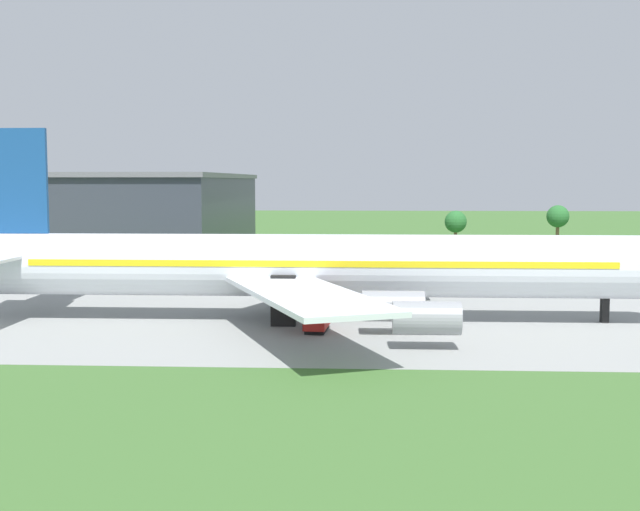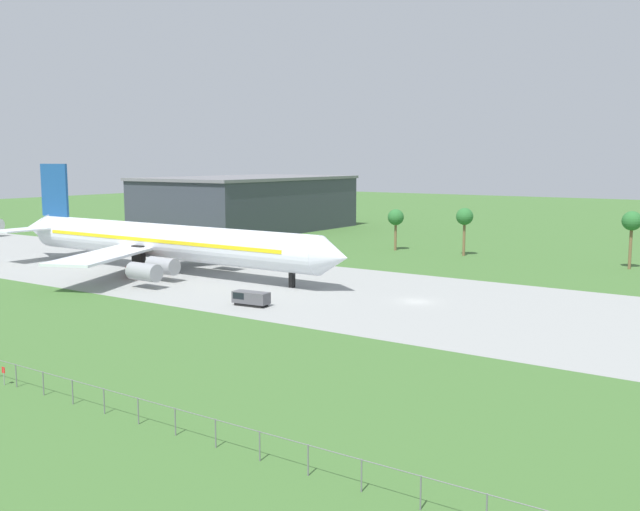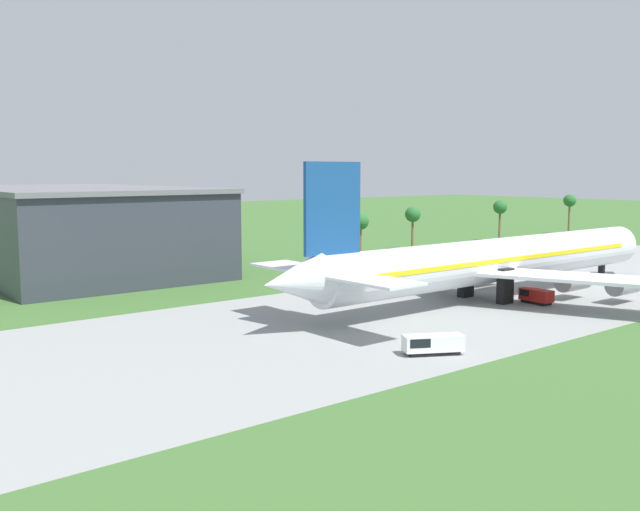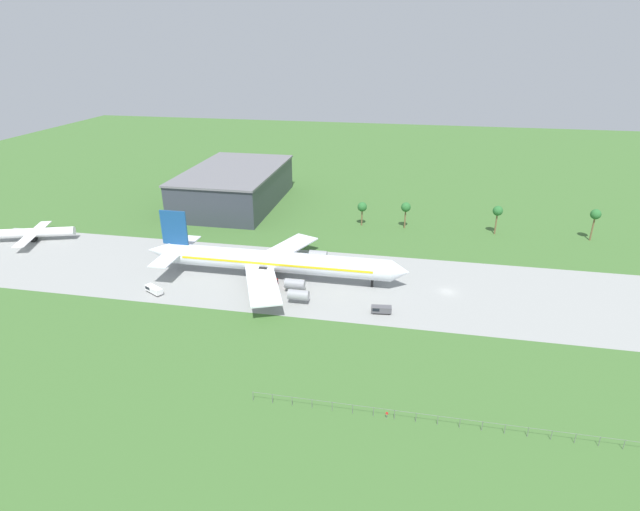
# 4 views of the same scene
# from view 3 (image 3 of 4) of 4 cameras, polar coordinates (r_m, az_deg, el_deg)

# --- Properties ---
(jet_airliner) EXTENTS (80.38, 52.19, 19.38)m
(jet_airliner) POSITION_cam_3_polar(r_m,az_deg,el_deg) (105.25, 13.80, -0.40)
(jet_airliner) COLOR silver
(jet_airliner) RESTS_ON ground_plane
(fuel_truck) EXTENTS (6.26, 4.69, 1.98)m
(fuel_truck) POSITION_cam_3_polar(r_m,az_deg,el_deg) (72.73, 8.86, -7.01)
(fuel_truck) COLOR black
(fuel_truck) RESTS_ON ground_plane
(catering_van) EXTENTS (2.37, 4.73, 2.02)m
(catering_van) POSITION_cam_3_polar(r_m,az_deg,el_deg) (103.55, 16.84, -3.08)
(catering_van) COLOR black
(catering_van) RESTS_ON ground_plane
(terminal_building) EXTENTS (36.72, 61.20, 15.39)m
(terminal_building) POSITION_cam_3_polar(r_m,az_deg,el_deg) (139.27, -19.37, 2.03)
(terminal_building) COLOR #333842
(terminal_building) RESTS_ON ground_plane
(palm_tree_row) EXTENTS (85.56, 3.60, 11.63)m
(palm_tree_row) POSITION_cam_3_polar(r_m,az_deg,el_deg) (181.68, 11.92, 3.52)
(palm_tree_row) COLOR brown
(palm_tree_row) RESTS_ON ground_plane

